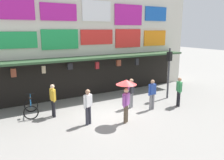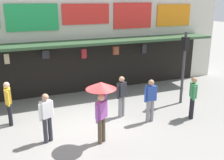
% 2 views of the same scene
% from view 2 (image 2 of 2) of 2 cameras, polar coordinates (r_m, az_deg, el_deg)
% --- Properties ---
extents(ground_plane, '(80.00, 80.00, 0.00)m').
position_cam_2_polar(ground_plane, '(9.72, -5.37, -10.49)').
color(ground_plane, gray).
extents(shopfront, '(18.00, 2.60, 8.00)m').
position_cam_2_polar(shopfront, '(13.07, -11.84, 14.48)').
color(shopfront, beige).
rests_on(shopfront, ground).
extents(traffic_light_far, '(0.32, 0.35, 3.20)m').
position_cam_2_polar(traffic_light_far, '(11.74, 15.47, 4.96)').
color(traffic_light_far, '#38383D').
rests_on(traffic_light_far, ground).
extents(pedestrian_in_blue, '(0.22, 0.53, 1.68)m').
position_cam_2_polar(pedestrian_in_blue, '(10.29, -21.70, -4.30)').
color(pedestrian_in_blue, black).
rests_on(pedestrian_in_blue, ground).
extents(pedestrian_in_red, '(0.36, 0.48, 1.68)m').
position_cam_2_polar(pedestrian_in_red, '(10.59, 17.25, -3.22)').
color(pedestrian_in_red, black).
rests_on(pedestrian_in_red, ground).
extents(pedestrian_in_white, '(0.49, 0.35, 1.68)m').
position_cam_2_polar(pedestrian_in_white, '(8.70, -14.10, -7.48)').
color(pedestrian_in_white, '#2D2D38').
rests_on(pedestrian_in_white, ground).
extents(pedestrian_with_umbrella, '(0.96, 0.96, 2.08)m').
position_cam_2_polar(pedestrian_with_umbrella, '(8.14, -2.38, -3.40)').
color(pedestrian_with_umbrella, brown).
rests_on(pedestrian_with_umbrella, ground).
extents(pedestrian_in_black, '(0.48, 0.36, 1.68)m').
position_cam_2_polar(pedestrian_in_black, '(10.23, 2.11, -3.16)').
color(pedestrian_in_black, gray).
rests_on(pedestrian_in_black, ground).
extents(pedestrian_in_yellow, '(0.53, 0.23, 1.68)m').
position_cam_2_polar(pedestrian_in_yellow, '(9.93, 8.41, -3.97)').
color(pedestrian_in_yellow, gray).
rests_on(pedestrian_in_yellow, ground).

